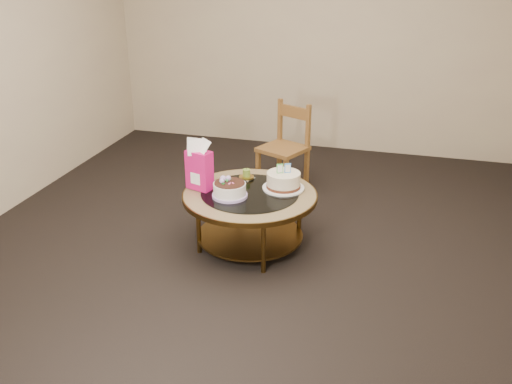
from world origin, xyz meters
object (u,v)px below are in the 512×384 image
(decorated_cake, at_px, (230,190))
(gift_bag, at_px, (199,165))
(coffee_table, at_px, (250,202))
(dining_chair, at_px, (285,147))
(cream_cake, at_px, (283,181))

(decorated_cake, height_order, gift_bag, gift_bag)
(coffee_table, distance_m, decorated_cake, 0.21)
(dining_chair, bearing_deg, coffee_table, -65.82)
(coffee_table, relative_size, cream_cake, 3.19)
(decorated_cake, xyz_separation_m, cream_cake, (0.35, 0.25, 0.01))
(gift_bag, bearing_deg, decorated_cake, -0.04)
(decorated_cake, relative_size, dining_chair, 0.32)
(cream_cake, distance_m, gift_bag, 0.65)
(gift_bag, distance_m, dining_chair, 1.30)
(dining_chair, bearing_deg, cream_cake, -53.66)
(decorated_cake, relative_size, cream_cake, 0.82)
(coffee_table, bearing_deg, dining_chair, 89.98)
(decorated_cake, bearing_deg, gift_bag, 162.07)
(coffee_table, relative_size, gift_bag, 2.62)
(coffee_table, height_order, decorated_cake, decorated_cake)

